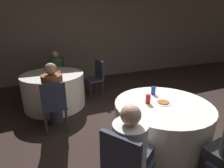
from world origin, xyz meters
name	(u,v)px	position (x,y,z in m)	size (l,w,h in m)	color
ground_plane	(172,148)	(0.00, 0.00, 0.00)	(16.00, 16.00, 0.00)	#332621
wall_back	(90,36)	(0.00, 4.11, 1.40)	(16.00, 0.06, 2.80)	gray
table_near	(160,127)	(-0.20, 0.08, 0.37)	(1.31, 1.31, 0.75)	white
table_far	(54,90)	(-1.45, 2.22, 0.37)	(1.33, 1.33, 0.75)	white
chair_near_southwest	(124,165)	(-1.09, -0.52, 0.55)	(0.55, 0.55, 0.91)	#2D3347
chair_far_east	(97,75)	(-0.38, 2.40, 0.55)	(0.46, 0.46, 0.91)	#2D3347
chair_far_north	(57,71)	(-1.24, 3.27, 0.55)	(0.47, 0.47, 0.91)	#2D3347
chair_far_south	(54,102)	(-1.53, 1.14, 0.55)	(0.43, 0.44, 0.91)	#2D3347
person_green_jacket	(57,72)	(-1.27, 3.11, 0.57)	(0.38, 0.50, 1.11)	#282828
person_floral_shirt	(54,96)	(-1.52, 1.30, 0.60)	(0.35, 0.51, 1.19)	#33384C
person_white_shirt	(133,153)	(-0.95, -0.42, 0.57)	(0.47, 0.44, 1.12)	#33384C
pizza_plate_near	(163,102)	(-0.19, 0.08, 0.75)	(0.23, 0.23, 0.02)	white
soda_can_red	(148,99)	(-0.39, 0.16, 0.81)	(0.07, 0.07, 0.12)	red
soda_can_blue	(153,90)	(-0.13, 0.40, 0.81)	(0.07, 0.07, 0.12)	#1E38A5
bottle_far	(53,70)	(-1.42, 2.15, 0.86)	(0.09, 0.09, 0.22)	silver
cup_far	(59,73)	(-1.33, 2.00, 0.80)	(0.08, 0.08, 0.10)	red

